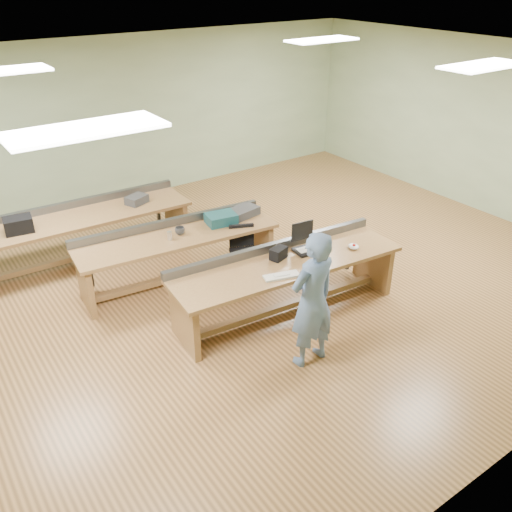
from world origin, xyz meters
name	(u,v)px	position (x,y,z in m)	size (l,w,h in m)	color
floor	(248,281)	(0.00, 0.00, 0.00)	(10.00, 10.00, 0.00)	#9F6D3C
ceiling	(247,66)	(0.00, 0.00, 3.00)	(10.00, 10.00, 0.00)	silver
wall_back	(126,120)	(0.00, 4.00, 1.50)	(10.00, 0.04, 3.00)	#9CB388
wall_right	(478,126)	(5.00, 0.00, 1.50)	(0.04, 8.00, 3.00)	#9CB388
fluor_panels	(247,69)	(0.00, 0.00, 2.97)	(6.20, 3.50, 0.03)	white
workbench_front	(286,274)	(-0.02, -0.89, 0.56)	(3.15, 1.09, 0.86)	olive
workbench_mid	(177,247)	(-0.81, 0.59, 0.56)	(2.91, 1.04, 0.86)	olive
workbench_back	(84,226)	(-1.65, 2.01, 0.56)	(3.24, 0.97, 0.86)	olive
person	(312,300)	(-0.41, -1.86, 0.82)	(0.60, 0.39, 1.65)	slate
laptop_base	(307,250)	(0.36, -0.84, 0.77)	(0.32, 0.26, 0.03)	black
laptop_screen	(302,231)	(0.38, -0.72, 1.00)	(0.32, 0.02, 0.25)	black
keyboard	(282,276)	(-0.30, -1.17, 0.76)	(0.44, 0.15, 0.03)	beige
trackball_mouse	(354,246)	(0.92, -1.13, 0.78)	(0.13, 0.15, 0.07)	white
camera_bag	(279,253)	(-0.06, -0.78, 0.83)	(0.22, 0.14, 0.15)	black
task_chair	(244,260)	(0.01, 0.13, 0.29)	(0.56, 0.56, 0.79)	black
parts_bin_teal	(221,219)	(-0.10, 0.54, 0.82)	(0.42, 0.31, 0.15)	#164247
parts_bin_grey	(243,212)	(0.31, 0.58, 0.81)	(0.45, 0.29, 0.12)	#313133
mug	(180,231)	(-0.76, 0.57, 0.80)	(0.14, 0.14, 0.11)	#313133
drinks_can	(170,236)	(-0.95, 0.50, 0.81)	(0.07, 0.07, 0.12)	silver
storage_box_back	(18,225)	(-2.57, 1.93, 0.86)	(0.38, 0.27, 0.22)	black
tray_back	(137,200)	(-0.79, 1.93, 0.81)	(0.32, 0.23, 0.13)	#313133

